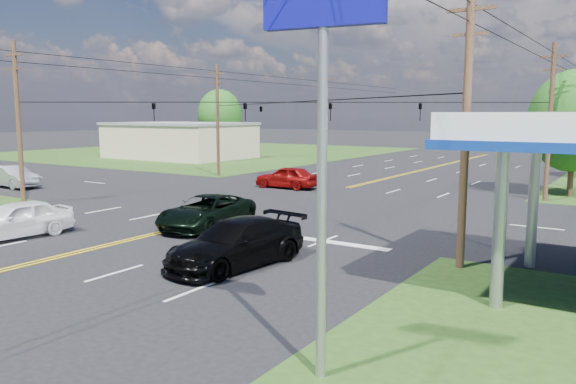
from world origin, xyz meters
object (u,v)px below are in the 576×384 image
Objects in this scene: pole_se at (466,126)px; suv_black at (236,243)px; pole_left_far at (326,115)px; tree_right_a at (574,121)px; pole_nw at (218,119)px; pole_sw at (18,121)px; pole_ne at (550,121)px; pickup_dkgreen at (207,212)px; polesign_se at (323,54)px; retail_nw at (180,142)px; tree_far_l at (220,115)px; pickup_white at (16,219)px; sedan_silver at (13,177)px.

suv_black is (-6.68, -4.00, -4.10)m from pole_se.
pole_left_far reaches higher than tree_right_a.
suv_black is at bearing -48.72° from pole_nw.
pole_sw is 1.16× the size of tree_right_a.
pole_ne is at bearing -36.16° from pole_left_far.
pole_ne is 1.72× the size of pickup_dkgreen.
polesign_se is (26.00, -46.75, 1.24)m from pole_left_far.
retail_nw is 1.83× the size of tree_far_l.
pole_nw is at bearing 122.01° from pickup_dkgreen.
pole_ne is 32.20m from pole_left_far.
tree_right_a reaches higher than pickup_white.
suv_black is 28.00m from sedan_silver.
retail_nw is 3.39× the size of pickup_white.
pole_left_far is at bearing -10.38° from sedan_silver.
sedan_silver is at bearing 173.39° from pole_se.
tree_far_l is at bearing 122.53° from pickup_dkgreen.
sedan_silver is at bearing 157.88° from polesign_se.
pole_left_far is 39.38m from pickup_dkgreen.
pole_sw is at bearing 153.58° from pickup_white.
tree_right_a is 38.77m from sedan_silver.
pole_nw is at bearing 90.00° from pole_sw.
pole_sw is 1.72× the size of pickup_dkgreen.
retail_nw is 28.74m from sedan_silver.
polesign_se is at bearing -20.55° from pole_sw.
pole_nw is 29.56m from suv_black.
tree_right_a is at bearing -61.19° from sedan_silver.
pole_ne is at bearing 0.00° from pole_nw.
sedan_silver is (-21.57, 3.42, 0.03)m from pickup_dkgreen.
pole_sw is 27.81m from polesign_se.
pole_sw reaches higher than tree_right_a.
pole_ne is 3.16m from tree_right_a.
suv_black is at bearing -106.90° from pole_ne.
retail_nw is at bearing 136.54° from polesign_se.
retail_nw is 1.98× the size of polesign_se.
pickup_dkgreen is at bearing -50.83° from tree_far_l.
pickup_white is at bearing -162.20° from pole_se.
tree_far_l is (-2.00, 10.00, 3.19)m from retail_nw.
pole_left_far is at bearing 149.35° from tree_right_a.
polesign_se reaches higher than pickup_white.
pickup_white is 0.58× the size of polesign_se.
pickup_white is 18.67m from sedan_silver.
pole_sw and pole_ne have the same top height.
tree_far_l is 39.09m from sedan_silver.
retail_nw is 1.60× the size of pole_left_far.
tree_right_a reaches higher than retail_nw.
suv_black is at bearing -103.91° from sedan_silver.
pole_se is 31.62m from pole_nw.
suv_black is at bearing -11.71° from pole_sw.
tree_far_l is at bearing 137.49° from suv_black.
suv_black is at bearing -43.94° from retail_nw.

